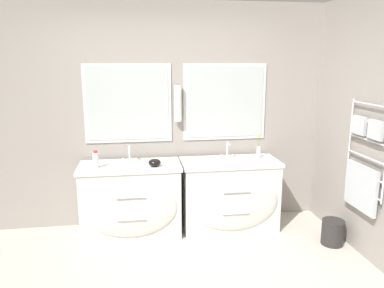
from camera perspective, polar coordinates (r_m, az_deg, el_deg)
name	(u,v)px	position (r m, az deg, el deg)	size (l,w,h in m)	color
wall_back	(160,115)	(4.43, -4.90, 4.37)	(5.52, 0.17, 2.60)	gray
wall_right	(361,126)	(4.16, 24.39, 2.55)	(0.13, 3.47, 2.60)	gray
vanity_left	(131,200)	(4.28, -9.28, -8.40)	(1.12, 0.59, 0.82)	silver
vanity_right	(230,195)	(4.41, 5.79, -7.68)	(1.12, 0.59, 0.82)	silver
faucet_left	(130,154)	(4.29, -9.49, -1.50)	(0.17, 0.12, 0.19)	silver
faucet_right	(227,150)	(4.42, 5.41, -0.98)	(0.17, 0.12, 0.19)	silver
toiletry_bottle	(96,160)	(4.11, -14.46, -2.36)	(0.06, 0.06, 0.19)	silver
amenity_bowl	(155,163)	(4.08, -5.72, -2.84)	(0.14, 0.14, 0.08)	black
flower_vase	(259,149)	(4.45, 10.12, -0.76)	(0.05, 0.05, 0.29)	silver
soap_dish	(205,163)	(4.13, 1.98, -2.93)	(0.12, 0.08, 0.04)	white
waste_bin	(333,232)	(4.39, 20.65, -12.40)	(0.24, 0.24, 0.27)	#282626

